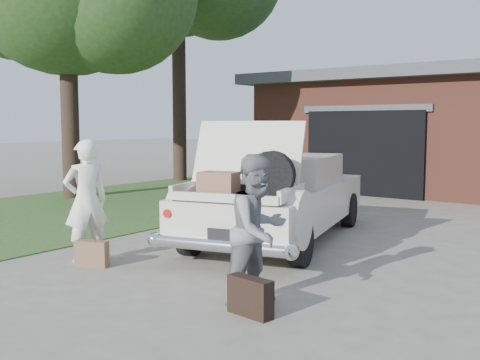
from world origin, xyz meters
The scene contains 7 objects.
ground centered at (0.00, 0.00, 0.00)m, with size 90.00×90.00×0.00m, color gray.
grass_strip centered at (-5.50, 3.00, 0.01)m, with size 6.00×16.00×0.02m, color #2D4C1E.
sedan centered at (-0.27, 2.02, 0.70)m, with size 2.94×5.05×1.91m.
woman_left centered at (-1.58, -0.77, 0.83)m, with size 0.61×0.40×1.67m, color white.
woman_right centered at (1.34, -0.89, 0.78)m, with size 0.76×0.59×1.57m, color gray.
suitcase_left centered at (-1.30, -0.92, 0.17)m, with size 0.44×0.14×0.34m, color brown.
suitcase_right centered at (1.48, -1.22, 0.19)m, with size 0.49×0.16×0.38m, color black.
Camera 1 is at (4.58, -5.56, 1.88)m, focal length 42.00 mm.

